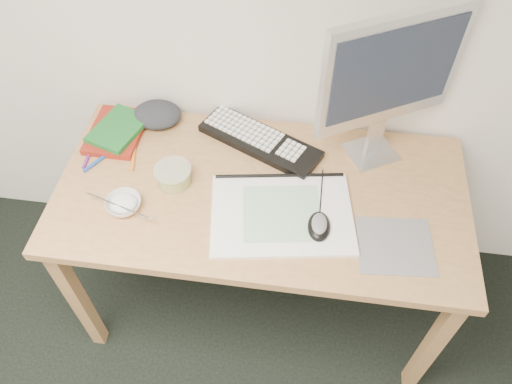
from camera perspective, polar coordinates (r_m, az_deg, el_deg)
desk at (r=1.76m, az=0.58°, el=-1.57°), size 1.40×0.70×0.75m
mousepad at (r=1.62m, az=15.63°, el=-5.93°), size 0.25×0.23×0.00m
sketchpad at (r=1.63m, az=2.96°, el=-2.55°), size 0.50×0.40×0.01m
keyboard at (r=1.84m, az=0.45°, el=5.84°), size 0.48×0.33×0.03m
monitor at (r=1.63m, az=15.15°, el=12.78°), size 0.43×0.26×0.56m
mouse at (r=1.59m, az=7.25°, el=-3.65°), size 0.08×0.12×0.04m
rice_bowl at (r=1.69m, az=-14.87°, el=-1.37°), size 0.13×0.13×0.04m
chopsticks at (r=1.67m, az=-15.42°, el=-1.53°), size 0.24×0.09×0.02m
fruit_tub at (r=1.72m, az=-9.42°, el=1.88°), size 0.14×0.14×0.06m
book_red at (r=1.94m, az=-15.64°, el=6.65°), size 0.19×0.25×0.03m
book_green at (r=1.92m, az=-15.45°, el=6.99°), size 0.21×0.25×0.02m
cloth_lump at (r=1.95m, az=-11.22°, el=8.68°), size 0.17×0.15×0.06m
pencil_pink at (r=1.71m, az=-0.82°, el=0.96°), size 0.18×0.06×0.01m
pencil_tan at (r=1.71m, az=1.02°, el=0.86°), size 0.12×0.15×0.01m
pencil_black at (r=1.73m, az=3.06°, el=1.68°), size 0.19×0.07×0.01m
marker_blue at (r=1.87m, az=-17.51°, el=3.50°), size 0.08×0.12×0.01m
marker_orange at (r=1.85m, az=-13.83°, el=3.99°), size 0.04×0.13×0.01m
marker_purple at (r=1.90m, az=-18.55°, el=4.04°), size 0.01×0.13×0.01m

